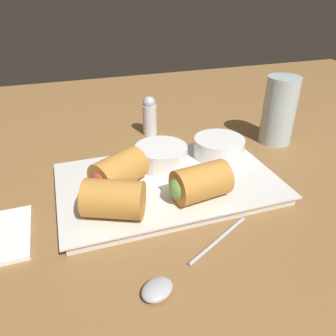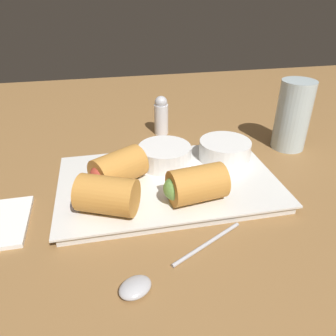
{
  "view_description": "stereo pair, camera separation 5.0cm",
  "coord_description": "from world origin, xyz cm",
  "px_view_note": "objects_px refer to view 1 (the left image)",
  "views": [
    {
      "loc": [
        -16.57,
        -39.56,
        30.78
      ],
      "look_at": [
        -2.88,
        1.47,
        5.54
      ],
      "focal_mm": 35.0,
      "sensor_mm": 36.0,
      "label": 1
    },
    {
      "loc": [
        -11.74,
        -40.87,
        30.78
      ],
      "look_at": [
        -2.88,
        1.47,
        5.54
      ],
      "focal_mm": 35.0,
      "sensor_mm": 36.0,
      "label": 2
    }
  ],
  "objects_px": {
    "salt_shaker": "(151,116)",
    "spoon": "(170,279)",
    "dipping_bowl_far": "(219,146)",
    "serving_plate": "(168,183)",
    "dipping_bowl_near": "(161,155)",
    "drinking_glass": "(279,111)"
  },
  "relations": [
    {
      "from": "serving_plate",
      "to": "dipping_bowl_near",
      "type": "bearing_deg",
      "value": 84.8
    },
    {
      "from": "serving_plate",
      "to": "salt_shaker",
      "type": "bearing_deg",
      "value": 81.13
    },
    {
      "from": "dipping_bowl_near",
      "to": "salt_shaker",
      "type": "relative_size",
      "value": 1.08
    },
    {
      "from": "dipping_bowl_near",
      "to": "salt_shaker",
      "type": "distance_m",
      "value": 0.16
    },
    {
      "from": "serving_plate",
      "to": "dipping_bowl_far",
      "type": "xyz_separation_m",
      "value": [
        0.11,
        0.05,
        0.03
      ]
    },
    {
      "from": "dipping_bowl_far",
      "to": "spoon",
      "type": "relative_size",
      "value": 0.51
    },
    {
      "from": "drinking_glass",
      "to": "dipping_bowl_far",
      "type": "bearing_deg",
      "value": -163.05
    },
    {
      "from": "dipping_bowl_far",
      "to": "salt_shaker",
      "type": "relative_size",
      "value": 1.08
    },
    {
      "from": "dipping_bowl_near",
      "to": "drinking_glass",
      "type": "relative_size",
      "value": 0.67
    },
    {
      "from": "serving_plate",
      "to": "dipping_bowl_near",
      "type": "height_order",
      "value": "dipping_bowl_near"
    },
    {
      "from": "serving_plate",
      "to": "spoon",
      "type": "relative_size",
      "value": 1.97
    },
    {
      "from": "spoon",
      "to": "salt_shaker",
      "type": "xyz_separation_m",
      "value": [
        0.09,
        0.39,
        0.04
      ]
    },
    {
      "from": "spoon",
      "to": "salt_shaker",
      "type": "distance_m",
      "value": 0.4
    },
    {
      "from": "dipping_bowl_far",
      "to": "salt_shaker",
      "type": "xyz_separation_m",
      "value": [
        -0.08,
        0.16,
        0.01
      ]
    },
    {
      "from": "spoon",
      "to": "salt_shaker",
      "type": "relative_size",
      "value": 2.1
    },
    {
      "from": "dipping_bowl_near",
      "to": "dipping_bowl_far",
      "type": "distance_m",
      "value": 0.11
    },
    {
      "from": "salt_shaker",
      "to": "spoon",
      "type": "bearing_deg",
      "value": -103.11
    },
    {
      "from": "dipping_bowl_near",
      "to": "dipping_bowl_far",
      "type": "xyz_separation_m",
      "value": [
        0.11,
        -0.0,
        0.0
      ]
    },
    {
      "from": "spoon",
      "to": "drinking_glass",
      "type": "height_order",
      "value": "drinking_glass"
    },
    {
      "from": "serving_plate",
      "to": "dipping_bowl_near",
      "type": "distance_m",
      "value": 0.06
    },
    {
      "from": "serving_plate",
      "to": "dipping_bowl_far",
      "type": "relative_size",
      "value": 3.83
    },
    {
      "from": "spoon",
      "to": "drinking_glass",
      "type": "bearing_deg",
      "value": 40.78
    }
  ]
}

